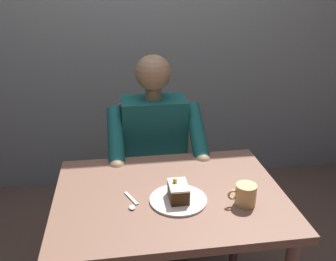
{
  "coord_description": "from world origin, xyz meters",
  "views": [
    {
      "loc": [
        0.21,
        1.36,
        1.59
      ],
      "look_at": [
        -0.01,
        -0.1,
        0.98
      ],
      "focal_mm": 39.49,
      "sensor_mm": 36.0,
      "label": 1
    }
  ],
  "objects": [
    {
      "name": "seated_person",
      "position": [
        0.0,
        -0.52,
        0.63
      ],
      "size": [
        0.53,
        0.58,
        1.22
      ],
      "color": "#125050",
      "rests_on": "ground"
    },
    {
      "name": "cake_slice",
      "position": [
        -0.03,
        0.07,
        0.78
      ],
      "size": [
        0.08,
        0.12,
        0.09
      ],
      "color": "#3B230F",
      "rests_on": "dessert_plate"
    },
    {
      "name": "chair",
      "position": [
        0.0,
        -0.7,
        0.48
      ],
      "size": [
        0.42,
        0.42,
        0.88
      ],
      "color": "brown",
      "rests_on": "ground"
    },
    {
      "name": "coffee_cup",
      "position": [
        -0.29,
        0.13,
        0.78
      ],
      "size": [
        0.12,
        0.08,
        0.09
      ],
      "color": "#E0B26B",
      "rests_on": "dining_table"
    },
    {
      "name": "dessert_plate",
      "position": [
        -0.03,
        0.07,
        0.74
      ],
      "size": [
        0.24,
        0.24,
        0.01
      ],
      "primitive_type": "cylinder",
      "color": "silver",
      "rests_on": "dining_table"
    },
    {
      "name": "dining_table",
      "position": [
        0.0,
        0.0,
        0.64
      ],
      "size": [
        0.98,
        0.74,
        0.73
      ],
      "color": "brown",
      "rests_on": "ground"
    },
    {
      "name": "dessert_spoon",
      "position": [
        0.17,
        0.06,
        0.74
      ],
      "size": [
        0.06,
        0.14,
        0.01
      ],
      "color": "silver",
      "rests_on": "dining_table"
    }
  ]
}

